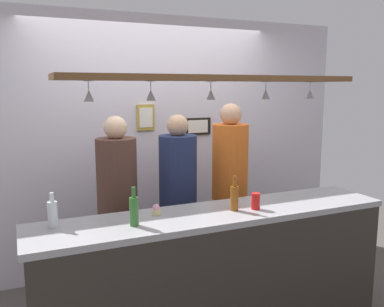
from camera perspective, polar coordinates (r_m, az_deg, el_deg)
The scene contains 18 objects.
back_wall at distance 4.28m, azimuth -5.39°, elevation 1.34°, with size 4.40×0.06×2.60m, color silver.
bar_counter at distance 3.02m, azimuth 4.75°, elevation -14.56°, with size 2.70×0.55×0.98m.
overhead_glass_rack at distance 2.95m, azimuth 3.18°, elevation 10.41°, with size 2.20×0.36×0.04m, color brown.
hanging_wineglass_far_left at distance 2.72m, azimuth -14.13°, elevation 7.90°, with size 0.07×0.07×0.13m.
hanging_wineglass_left at distance 2.81m, azimuth -5.74°, elevation 8.16°, with size 0.07×0.07×0.13m.
hanging_wineglass_center_left at distance 2.98m, azimuth 2.63°, elevation 8.26°, with size 0.07×0.07×0.13m.
hanging_wineglass_center at distance 3.18m, azimuth 10.20°, elevation 8.18°, with size 0.07×0.07×0.13m.
hanging_wineglass_center_right at distance 3.45m, azimuth 16.05°, elevation 8.04°, with size 0.07×0.07×0.13m.
person_left_brown_shirt at distance 3.55m, azimuth -10.33°, elevation -5.49°, with size 0.34×0.34×1.65m.
person_middle_navy_shirt at distance 3.71m, azimuth -1.97°, elevation -4.72°, with size 0.34×0.34×1.65m.
person_right_orange_shirt at distance 3.92m, azimuth 5.28°, elevation -3.12°, with size 0.34×0.34×1.74m.
bottle_beer_green_import at distance 2.74m, azimuth -8.05°, elevation -7.82°, with size 0.06×0.06×0.26m.
bottle_beer_amber_tall at distance 3.05m, azimuth 5.90°, elevation -6.05°, with size 0.06×0.06×0.26m.
bottle_soda_clear at distance 2.83m, azimuth -18.79°, elevation -7.89°, with size 0.06×0.06×0.23m.
drink_can at distance 3.11m, azimuth 8.83°, elevation -6.56°, with size 0.07×0.07×0.12m, color red.
cupcake at distance 2.96m, azimuth -4.99°, elevation -7.82°, with size 0.06×0.06×0.08m.
picture_frame_crest at distance 4.18m, azimuth -6.44°, elevation 4.99°, with size 0.18×0.02×0.26m.
picture_frame_lower_pair at distance 4.40m, azimuth 0.79°, elevation 3.79°, with size 0.30×0.02×0.18m.
Camera 1 is at (-1.33, -2.93, 1.88)m, focal length 38.41 mm.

